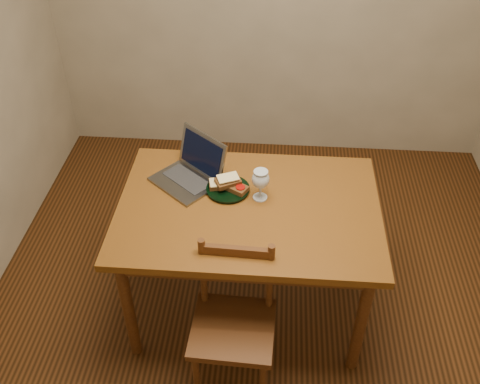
# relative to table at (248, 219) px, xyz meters

# --- Properties ---
(floor) EXTENTS (3.20, 3.20, 0.02)m
(floor) POSITION_rel_table_xyz_m (0.09, 0.02, -0.66)
(floor) COLOR black
(floor) RESTS_ON ground
(table) EXTENTS (1.30, 0.90, 0.74)m
(table) POSITION_rel_table_xyz_m (0.00, 0.00, 0.00)
(table) COLOR #502C0D
(table) RESTS_ON floor
(chair) EXTENTS (0.40, 0.38, 0.41)m
(chair) POSITION_rel_table_xyz_m (-0.04, -0.46, -0.21)
(chair) COLOR #3C1E0C
(chair) RESTS_ON floor
(plate) EXTENTS (0.22, 0.22, 0.02)m
(plate) POSITION_rel_table_xyz_m (-0.11, 0.11, 0.10)
(plate) COLOR black
(plate) RESTS_ON table
(sandwich_cheese) EXTENTS (0.13, 0.09, 0.04)m
(sandwich_cheese) POSITION_rel_table_xyz_m (-0.15, 0.12, 0.12)
(sandwich_cheese) COLOR #381E0C
(sandwich_cheese) RESTS_ON plate
(sandwich_tomato) EXTENTS (0.14, 0.12, 0.04)m
(sandwich_tomato) POSITION_rel_table_xyz_m (-0.07, 0.10, 0.12)
(sandwich_tomato) COLOR #381E0C
(sandwich_tomato) RESTS_ON plate
(sandwich_top) EXTENTS (0.14, 0.12, 0.04)m
(sandwich_top) POSITION_rel_table_xyz_m (-0.11, 0.11, 0.15)
(sandwich_top) COLOR #381E0C
(sandwich_top) RESTS_ON plate
(milk_glass) EXTENTS (0.09, 0.09, 0.17)m
(milk_glass) POSITION_rel_table_xyz_m (0.05, 0.07, 0.17)
(milk_glass) COLOR white
(milk_glass) RESTS_ON table
(laptop) EXTENTS (0.43, 0.42, 0.23)m
(laptop) POSITION_rel_table_xyz_m (-0.31, 0.20, 0.15)
(laptop) COLOR slate
(laptop) RESTS_ON table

